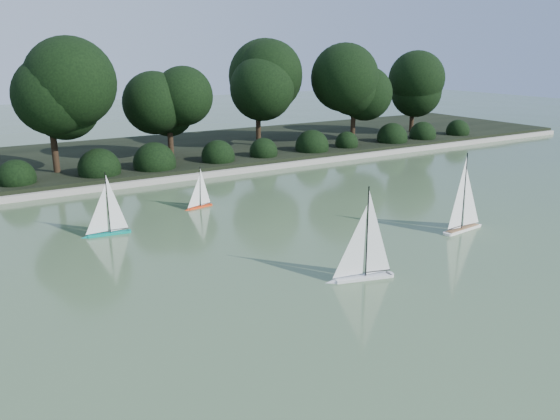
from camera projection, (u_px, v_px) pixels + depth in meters
name	position (u px, v px, depth m)	size (l,w,h in m)	color
ground	(340.00, 279.00, 10.00)	(80.00, 80.00, 0.00)	#32482B
pond_coping	(168.00, 179.00, 17.36)	(40.00, 0.35, 0.18)	gray
far_bank	(132.00, 157.00, 20.63)	(40.00, 8.00, 0.30)	black
tree_line	(174.00, 91.00, 19.25)	(26.31, 3.93, 4.39)	black
shrub_hedge	(158.00, 163.00, 18.00)	(29.10, 1.10, 1.10)	black
sailboat_white_a	(358.00, 265.00, 9.90)	(1.34, 0.55, 1.84)	silver
sailboat_white_b	(466.00, 217.00, 12.67)	(1.43, 0.37, 1.94)	white
sailboat_orange	(197.00, 201.00, 14.44)	(0.87, 0.30, 1.18)	red
sailboat_teal	(104.00, 225.00, 12.30)	(1.13, 0.29, 1.53)	#048572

